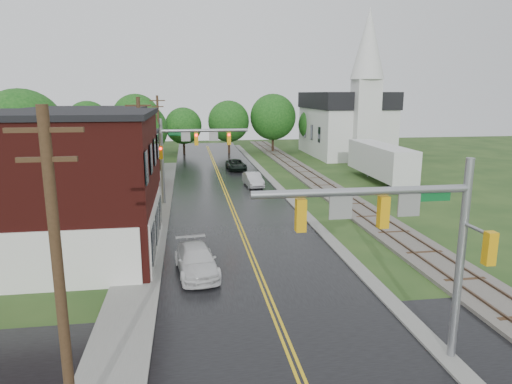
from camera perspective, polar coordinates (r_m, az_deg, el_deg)
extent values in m
cube|color=black|center=(42.61, -3.70, -0.31)|extent=(10.00, 90.00, 0.02)
cube|color=black|center=(16.69, 5.25, -21.46)|extent=(60.00, 9.00, 0.02)
cube|color=gray|center=(48.19, 2.19, 1.18)|extent=(0.80, 70.00, 0.12)
cube|color=gray|center=(37.71, -12.47, -2.24)|extent=(2.40, 50.00, 0.12)
cube|color=#4A130F|center=(28.44, -26.92, 0.28)|extent=(14.00, 10.00, 8.00)
cube|color=silver|center=(27.64, -12.38, -4.32)|extent=(0.10, 9.50, 3.00)
cube|color=black|center=(27.97, -27.75, 8.62)|extent=(14.30, 10.30, 0.30)
cube|color=tan|center=(38.68, -19.71, 2.54)|extent=(8.00, 7.00, 6.40)
cube|color=#3F0F0C|center=(47.44, -16.42, 3.21)|extent=(7.00, 6.00, 4.40)
cube|color=silver|center=(70.71, 10.94, 7.37)|extent=(10.00, 16.00, 7.00)
cube|color=black|center=(70.48, 11.09, 11.18)|extent=(10.40, 16.40, 2.40)
cube|color=silver|center=(63.10, 13.43, 8.52)|extent=(3.20, 3.20, 11.00)
cone|color=silver|center=(63.29, 13.90, 17.58)|extent=(4.40, 4.40, 9.00)
cube|color=#59544C|center=(49.22, 7.46, 1.44)|extent=(3.20, 80.00, 0.20)
cube|color=#4C3828|center=(49.00, 6.66, 1.58)|extent=(0.10, 80.00, 0.12)
cube|color=#4C3828|center=(49.40, 8.27, 1.62)|extent=(0.10, 80.00, 0.12)
cylinder|color=gray|center=(17.18, 24.15, -8.07)|extent=(0.28, 0.28, 7.20)
cylinder|color=gray|center=(14.84, 13.24, 0.06)|extent=(7.20, 0.26, 0.26)
cube|color=orange|center=(15.27, 15.62, -2.42)|extent=(0.32, 0.30, 1.05)
cube|color=orange|center=(14.38, 5.61, -2.92)|extent=(0.32, 0.30, 1.05)
cube|color=gray|center=(15.59, 18.57, -1.55)|extent=(0.75, 0.06, 0.75)
cube|color=gray|center=(14.70, 10.53, -1.93)|extent=(0.75, 0.06, 0.75)
cube|color=#0C5926|center=(15.88, 20.94, -0.56)|extent=(1.40, 0.04, 0.30)
cylinder|color=gray|center=(38.92, -11.65, 3.66)|extent=(0.28, 0.28, 7.20)
cylinder|color=gray|center=(38.60, -6.43, 7.65)|extent=(7.20, 0.26, 0.26)
cube|color=orange|center=(38.64, -7.48, 6.59)|extent=(0.32, 0.30, 1.05)
cube|color=orange|center=(38.79, -3.41, 6.69)|extent=(0.32, 0.30, 1.05)
cube|color=gray|center=(38.62, -8.77, 6.84)|extent=(0.75, 0.06, 0.75)
cube|color=gray|center=(38.68, -5.34, 6.94)|extent=(0.75, 0.06, 0.75)
cube|color=#0C5926|center=(38.60, -9.86, 7.17)|extent=(1.40, 0.04, 0.30)
sphere|color=#FF0C0C|center=(38.43, -7.48, 7.05)|extent=(0.20, 0.20, 0.20)
cylinder|color=#382616|center=(12.84, -23.36, -10.52)|extent=(0.28, 0.28, 9.00)
cube|color=#382616|center=(11.96, -24.95, 7.05)|extent=(1.80, 0.12, 0.12)
cube|color=#382616|center=(12.03, -24.65, 3.73)|extent=(1.40, 0.12, 0.12)
cylinder|color=#382616|center=(33.95, -14.15, 3.84)|extent=(0.28, 0.28, 9.00)
cube|color=#382616|center=(33.63, -14.50, 10.43)|extent=(1.80, 0.12, 0.12)
cube|color=#382616|center=(33.65, -14.44, 9.24)|extent=(1.40, 0.12, 0.12)
cylinder|color=#382616|center=(55.75, -12.06, 7.10)|extent=(0.28, 0.28, 9.00)
cube|color=#382616|center=(55.56, -12.24, 11.11)|extent=(1.80, 0.12, 0.12)
cube|color=#382616|center=(55.57, -12.21, 10.39)|extent=(1.40, 0.12, 0.12)
cylinder|color=black|center=(46.44, -26.69, 1.60)|extent=(0.36, 0.36, 3.42)
sphere|color=#124012|center=(45.94, -27.19, 6.72)|extent=(7.60, 7.60, 7.60)
sphere|color=#124012|center=(45.43, -26.54, 5.89)|extent=(5.32, 5.32, 5.32)
cylinder|color=black|center=(53.11, -19.94, 2.97)|extent=(0.36, 0.36, 2.70)
sphere|color=#124012|center=(52.72, -20.20, 6.51)|extent=(6.00, 6.00, 6.00)
sphere|color=#124012|center=(52.26, -19.59, 5.93)|extent=(4.20, 4.20, 4.20)
cylinder|color=black|center=(58.24, -13.98, 4.19)|extent=(0.36, 0.36, 2.88)
sphere|color=#124012|center=(57.88, -14.16, 7.64)|extent=(6.40, 6.40, 6.40)
sphere|color=#124012|center=(57.47, -13.57, 7.08)|extent=(4.48, 4.48, 4.48)
imported|color=black|center=(56.06, -2.50, 3.41)|extent=(2.38, 4.68, 1.27)
imported|color=#ACACB1|center=(45.99, -0.38, 1.54)|extent=(1.82, 4.35, 1.40)
imported|color=silver|center=(24.25, -7.48, -8.50)|extent=(2.51, 5.02, 1.40)
cube|color=black|center=(46.03, 17.49, 0.60)|extent=(2.07, 1.24, 0.80)
cylinder|color=gray|center=(53.10, 13.80, 2.31)|extent=(0.16, 0.16, 0.80)
cube|color=silver|center=(49.93, 15.28, 3.91)|extent=(2.97, 12.67, 3.16)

